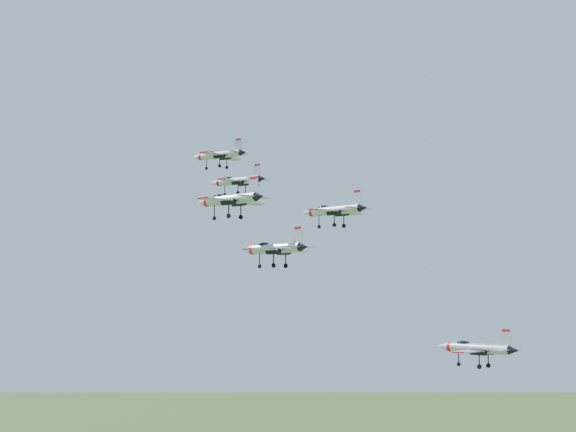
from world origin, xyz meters
The scene contains 6 objects.
jet_lead centered at (-25.46, 9.90, 152.74)m, with size 12.93×10.81×3.46m.
jet_left_high centered at (-12.14, 1.11, 145.58)m, with size 12.12×10.06×3.24m.
jet_right_high centered at (2.27, -15.71, 139.80)m, with size 13.71×11.27×3.67m.
jet_left_low centered at (3.65, 7.74, 139.95)m, with size 13.97×11.52×3.74m.
jet_right_low centered at (11.14, -15.97, 132.41)m, with size 12.85×10.66×3.43m.
jet_trail centered at (35.32, -4.65, 119.40)m, with size 11.87×9.84×3.17m.
Camera 1 is at (82.85, -98.72, 126.68)m, focal length 50.00 mm.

